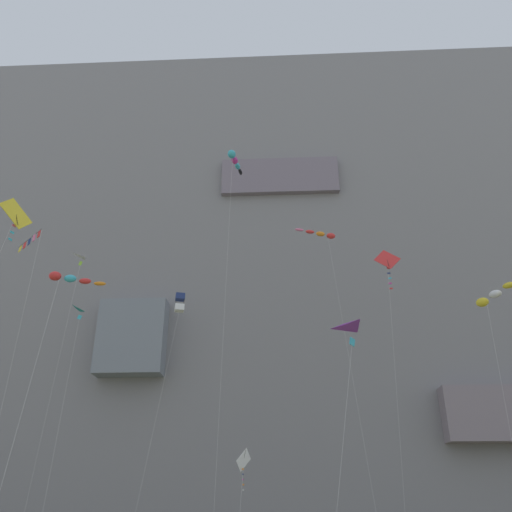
{
  "coord_description": "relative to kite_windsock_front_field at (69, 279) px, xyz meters",
  "views": [
    {
      "loc": [
        -0.29,
        -8.89,
        3.64
      ],
      "look_at": [
        -1.66,
        18.75,
        17.04
      ],
      "focal_mm": 37.08,
      "sensor_mm": 36.0,
      "label": 1
    }
  ],
  "objects": [
    {
      "name": "kite_windsock_front_field",
      "position": [
        0.0,
        0.0,
        0.0
      ],
      "size": [
        3.19,
        6.31,
        16.14
      ],
      "color": "red",
      "rests_on": "ground"
    },
    {
      "name": "kite_windsock_far_left",
      "position": [
        7.95,
        15.29,
        19.23
      ],
      "size": [
        1.3,
        7.51,
        35.42
      ],
      "color": "#38B2D1",
      "rests_on": "ground"
    },
    {
      "name": "kite_diamond_low_right",
      "position": [
        -4.84,
        1.28,
        4.93
      ],
      "size": [
        1.52,
        5.33,
        22.23
      ],
      "color": "yellow",
      "rests_on": "ground"
    },
    {
      "name": "kite_windsock_high_right",
      "position": [
        16.58,
        20.76,
        13.56
      ],
      "size": [
        5.81,
        3.45,
        29.68
      ],
      "color": "red",
      "rests_on": "ground"
    },
    {
      "name": "kite_diamond_low_center",
      "position": [
        9.64,
        8.21,
        -9.46
      ],
      "size": [
        0.86,
        2.54,
        7.31
      ],
      "color": "white",
      "rests_on": "ground"
    },
    {
      "name": "kite_delta_upper_mid",
      "position": [
        -5.28,
        16.21,
        2.96
      ],
      "size": [
        1.86,
        6.12,
        19.46
      ],
      "color": "teal",
      "rests_on": "ground"
    },
    {
      "name": "cliff_face",
      "position": [
        12.5,
        50.2,
        19.37
      ],
      "size": [
        180.0,
        32.19,
        70.23
      ],
      "color": "gray",
      "rests_on": "ground"
    },
    {
      "name": "kite_diamond_low_left",
      "position": [
        22.51,
        18.8,
        9.19
      ],
      "size": [
        2.8,
        2.64,
        26.64
      ],
      "color": "red",
      "rests_on": "ground"
    },
    {
      "name": "kite_box_near_cliff",
      "position": [
        3.68,
        14.09,
        3.78
      ],
      "size": [
        2.65,
        2.63,
        20.34
      ],
      "color": "navy",
      "rests_on": "ground"
    },
    {
      "name": "kite_banner_mid_right",
      "position": [
        -8.09,
        9.74,
        6.69
      ],
      "size": [
        3.54,
        4.4,
        23.84
      ],
      "color": "black",
      "rests_on": "ground"
    },
    {
      "name": "kite_windsock_upper_left",
      "position": [
        30.14,
        14.73,
        4.26
      ],
      "size": [
        5.0,
        7.18,
        20.72
      ],
      "color": "yellow",
      "rests_on": "ground"
    },
    {
      "name": "kite_delta_mid_left",
      "position": [
        17.14,
        6.04,
        -2.31
      ],
      "size": [
        4.29,
        7.22,
        13.77
      ],
      "color": "purple",
      "rests_on": "ground"
    },
    {
      "name": "kite_delta_upper_right",
      "position": [
        -7.88,
        20.55,
        10.27
      ],
      "size": [
        2.41,
        1.87,
        26.88
      ],
      "color": "white",
      "rests_on": "ground"
    }
  ]
}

